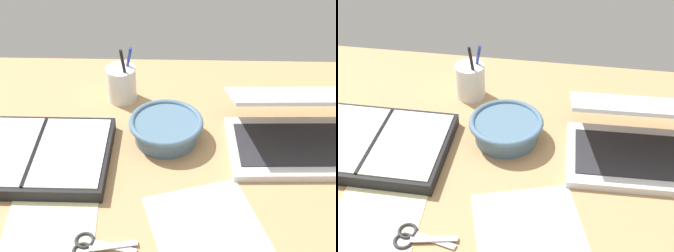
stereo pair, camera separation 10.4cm
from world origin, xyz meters
The scene contains 8 objects.
desk_top centered at (0.00, 0.00, 1.00)cm, with size 140.00×100.00×2.00cm, color tan.
laptop centered at (28.29, 11.92, 6.57)cm, with size 32.78×26.92×15.88cm.
bowl centered at (-2.05, 13.23, 5.20)cm, with size 17.42×17.42×5.70cm.
pen_cup centered at (-14.06, 29.55, 6.77)cm, with size 7.66×7.66×15.84cm.
planner centered at (-30.78, 4.72, 3.63)cm, with size 32.79×24.87×3.44cm.
scissors centered at (-15.14, -18.42, 2.33)cm, with size 12.07×6.28×0.80cm.
paper_sheet_front centered at (7.50, -16.32, 2.08)cm, with size 20.64×27.81×0.16cm, color white.
paper_sheet_beside_planner centered at (-23.79, -12.01, 2.08)cm, with size 17.67×23.07×0.16cm, color #F4EFB2.
Camera 1 is at (0.65, -71.95, 73.50)cm, focal length 50.00 mm.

